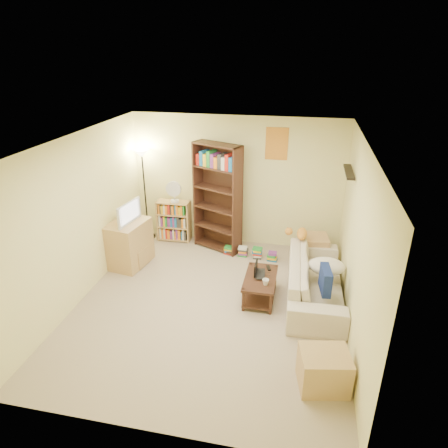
# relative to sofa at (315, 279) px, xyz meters

# --- Properties ---
(room) EXTENTS (4.50, 4.54, 2.52)m
(room) POSITION_rel_sofa_xyz_m (-1.55, -0.57, 1.32)
(room) COLOR #BCA98D
(room) RESTS_ON ground
(sofa) EXTENTS (2.16, 0.95, 0.62)m
(sofa) POSITION_rel_sofa_xyz_m (0.00, 0.00, 0.00)
(sofa) COLOR beige
(sofa) RESTS_ON ground
(navy_pillow) EXTENTS (0.17, 0.42, 0.36)m
(navy_pillow) POSITION_rel_sofa_xyz_m (0.12, -0.45, 0.28)
(navy_pillow) COLOR navy
(navy_pillow) RESTS_ON sofa
(cream_blanket) EXTENTS (0.57, 0.41, 0.24)m
(cream_blanket) POSITION_rel_sofa_xyz_m (0.15, 0.06, 0.22)
(cream_blanket) COLOR silver
(cream_blanket) RESTS_ON sofa
(tabby_cat) EXTENTS (0.48, 0.18, 0.17)m
(tabby_cat) POSITION_rel_sofa_xyz_m (-0.30, 0.80, 0.39)
(tabby_cat) COLOR orange
(tabby_cat) RESTS_ON sofa
(coffee_table) EXTENTS (0.48, 0.86, 0.38)m
(coffee_table) POSITION_rel_sofa_xyz_m (-0.83, -0.23, -0.07)
(coffee_table) COLOR #402318
(coffee_table) RESTS_ON ground
(laptop) EXTENTS (0.38, 0.28, 0.03)m
(laptop) POSITION_rel_sofa_xyz_m (-0.79, -0.16, 0.09)
(laptop) COLOR black
(laptop) RESTS_ON coffee_table
(laptop_screen) EXTENTS (0.01, 0.29, 0.19)m
(laptop_screen) POSITION_rel_sofa_xyz_m (-0.91, -0.16, 0.19)
(laptop_screen) COLOR white
(laptop_screen) RESTS_ON laptop
(mug) EXTENTS (0.17, 0.17, 0.09)m
(mug) POSITION_rel_sofa_xyz_m (-0.73, -0.43, 0.12)
(mug) COLOR white
(mug) RESTS_ON coffee_table
(tv_remote) EXTENTS (0.09, 0.16, 0.02)m
(tv_remote) POSITION_rel_sofa_xyz_m (-0.73, 0.06, 0.08)
(tv_remote) COLOR black
(tv_remote) RESTS_ON coffee_table
(tv_stand) EXTENTS (0.67, 0.85, 0.82)m
(tv_stand) POSITION_rel_sofa_xyz_m (-3.25, 0.37, 0.10)
(tv_stand) COLOR tan
(tv_stand) RESTS_ON ground
(television) EXTENTS (0.69, 0.30, 0.38)m
(television) POSITION_rel_sofa_xyz_m (-3.25, 0.37, 0.70)
(television) COLOR black
(television) RESTS_ON tv_stand
(tall_bookshelf) EXTENTS (0.97, 0.65, 2.05)m
(tall_bookshelf) POSITION_rel_sofa_xyz_m (-1.85, 1.31, 0.78)
(tall_bookshelf) COLOR #3C1F17
(tall_bookshelf) RESTS_ON ground
(short_bookshelf) EXTENTS (0.66, 0.28, 0.84)m
(short_bookshelf) POSITION_rel_sofa_xyz_m (-2.78, 1.48, 0.11)
(short_bookshelf) COLOR tan
(short_bookshelf) RESTS_ON ground
(desk_fan) EXTENTS (0.30, 0.17, 0.43)m
(desk_fan) POSITION_rel_sofa_xyz_m (-2.74, 1.43, 0.76)
(desk_fan) COLOR silver
(desk_fan) RESTS_ON short_bookshelf
(floor_lamp) EXTENTS (0.31, 0.31, 1.84)m
(floor_lamp) POSITION_rel_sofa_xyz_m (-3.35, 1.48, 1.16)
(floor_lamp) COLOR black
(floor_lamp) RESTS_ON ground
(side_table) EXTENTS (0.52, 0.52, 0.53)m
(side_table) POSITION_rel_sofa_xyz_m (-0.03, 1.08, -0.04)
(side_table) COLOR tan
(side_table) RESTS_ON ground
(end_cabinet) EXTENTS (0.63, 0.56, 0.46)m
(end_cabinet) POSITION_rel_sofa_xyz_m (0.10, -1.84, -0.08)
(end_cabinet) COLOR tan
(end_cabinet) RESTS_ON ground
(book_stacks) EXTENTS (1.01, 0.25, 0.22)m
(book_stacks) POSITION_rel_sofa_xyz_m (-1.15, 1.06, -0.22)
(book_stacks) COLOR red
(book_stacks) RESTS_ON ground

